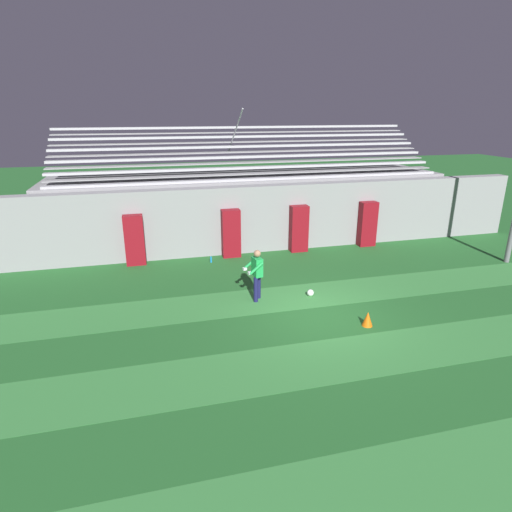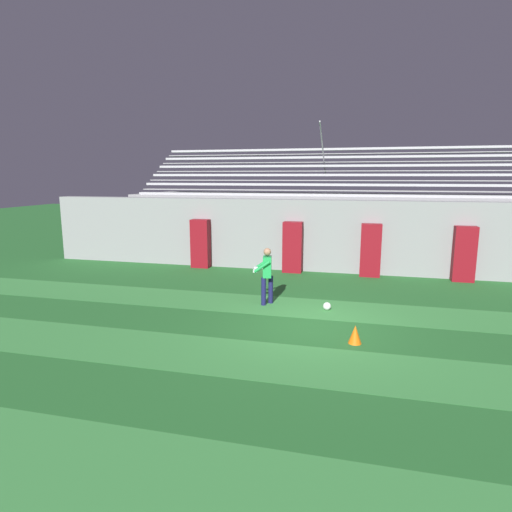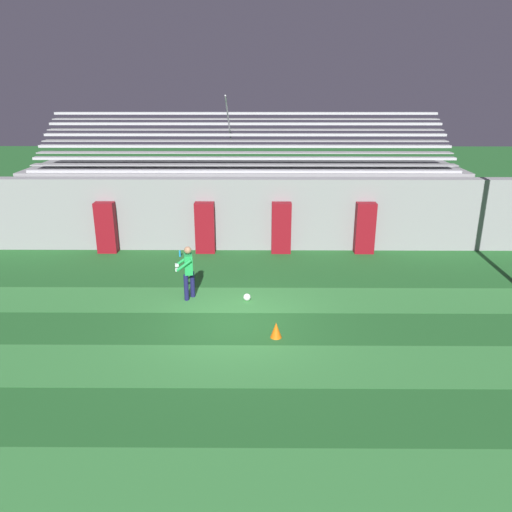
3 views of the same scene
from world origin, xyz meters
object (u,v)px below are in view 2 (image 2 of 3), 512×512
at_px(padding_pillar_gate_right, 371,250).
at_px(water_bottle, 266,271).
at_px(goalkeeper, 267,272).
at_px(traffic_cone, 355,334).
at_px(padding_pillar_far_left, 201,244).
at_px(padding_pillar_gate_left, 293,247).
at_px(soccer_ball, 327,306).
at_px(padding_pillar_far_right, 464,254).

distance_m(padding_pillar_gate_right, water_bottle, 3.99).
bearing_deg(goalkeeper, traffic_cone, -43.53).
relative_size(padding_pillar_gate_right, padding_pillar_far_left, 1.00).
distance_m(padding_pillar_gate_left, water_bottle, 1.38).
bearing_deg(traffic_cone, soccer_ball, 109.34).
bearing_deg(padding_pillar_gate_left, water_bottle, -150.46).
bearing_deg(soccer_ball, padding_pillar_far_right, 45.86).
distance_m(soccer_ball, traffic_cone, 2.44).
bearing_deg(padding_pillar_gate_right, padding_pillar_far_left, 180.00).
distance_m(padding_pillar_gate_right, padding_pillar_far_right, 3.21).
distance_m(padding_pillar_gate_right, padding_pillar_far_left, 6.73).
height_order(padding_pillar_gate_right, traffic_cone, padding_pillar_gate_right).
bearing_deg(water_bottle, padding_pillar_gate_right, 7.78).
xyz_separation_m(padding_pillar_gate_right, traffic_cone, (-0.40, -6.85, -0.78)).
height_order(traffic_cone, water_bottle, traffic_cone).
bearing_deg(padding_pillar_far_left, padding_pillar_gate_right, 0.00).
height_order(padding_pillar_far_left, traffic_cone, padding_pillar_far_left).
bearing_deg(soccer_ball, padding_pillar_gate_right, 75.10).
height_order(goalkeeper, water_bottle, goalkeeper).
relative_size(padding_pillar_gate_right, water_bottle, 8.23).
distance_m(traffic_cone, water_bottle, 7.21).
relative_size(padding_pillar_gate_left, padding_pillar_gate_right, 1.00).
height_order(padding_pillar_gate_right, soccer_ball, padding_pillar_gate_right).
bearing_deg(goalkeeper, padding_pillar_far_left, 130.38).
distance_m(padding_pillar_gate_left, traffic_cone, 7.34).
xyz_separation_m(traffic_cone, water_bottle, (-3.45, 6.33, -0.09)).
bearing_deg(padding_pillar_far_right, padding_pillar_far_left, 180.00).
bearing_deg(padding_pillar_far_left, goalkeeper, -49.62).
height_order(padding_pillar_gate_left, padding_pillar_far_left, same).
bearing_deg(traffic_cone, water_bottle, 118.62).
distance_m(padding_pillar_far_right, soccer_ball, 6.40).
xyz_separation_m(padding_pillar_far_left, traffic_cone, (6.32, -6.85, -0.78)).
relative_size(padding_pillar_gate_left, traffic_cone, 4.70).
height_order(padding_pillar_gate_right, water_bottle, padding_pillar_gate_right).
bearing_deg(padding_pillar_far_left, padding_pillar_far_right, 0.00).
bearing_deg(water_bottle, padding_pillar_gate_left, 29.54).
bearing_deg(water_bottle, soccer_ball, -56.69).
xyz_separation_m(padding_pillar_gate_right, water_bottle, (-3.86, -0.53, -0.87)).
relative_size(soccer_ball, water_bottle, 0.92).
distance_m(padding_pillar_gate_right, soccer_ball, 4.79).
xyz_separation_m(padding_pillar_gate_right, goalkeeper, (-2.98, -4.40, -0.03)).
bearing_deg(padding_pillar_gate_left, padding_pillar_far_right, 0.00).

